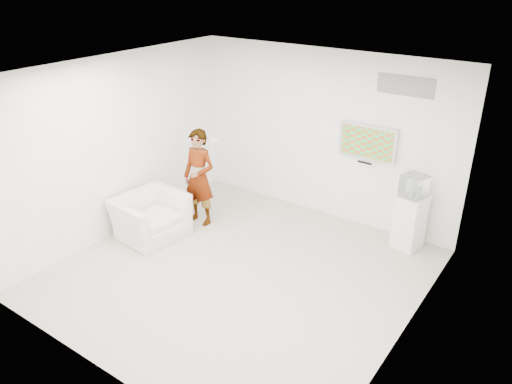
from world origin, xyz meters
TOP-DOWN VIEW (x-y plane):
  - room at (0.00, 0.00)m, footprint 5.01×5.01m
  - tv at (0.85, 2.45)m, footprint 1.00×0.08m
  - logo_decal at (1.35, 2.49)m, footprint 0.90×0.02m
  - person at (-1.54, 0.90)m, footprint 0.64×0.43m
  - armchair at (-1.91, 0.03)m, footprint 1.07×1.20m
  - pedestal at (1.80, 2.19)m, footprint 0.53×0.53m
  - floor_uplight at (1.65, 2.34)m, footprint 0.22×0.22m
  - vitrine at (1.80, 2.19)m, footprint 0.44×0.44m
  - console at (1.80, 2.19)m, footprint 0.07×0.15m
  - wii_remote at (-1.30, 1.06)m, footprint 0.06×0.15m

SIDE VIEW (x-z plane):
  - floor_uplight at x=1.65m, z-range 0.00..0.31m
  - armchair at x=-1.91m, z-range 0.00..0.72m
  - pedestal at x=1.80m, z-range 0.00..0.92m
  - person at x=-1.54m, z-range 0.00..1.73m
  - console at x=1.80m, z-range 0.92..1.12m
  - vitrine at x=1.80m, z-range 0.92..1.27m
  - room at x=0.00m, z-range 0.00..3.00m
  - tv at x=0.85m, z-range 1.25..1.85m
  - wii_remote at x=-1.30m, z-range 1.54..1.57m
  - logo_decal at x=1.35m, z-range 2.40..2.70m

